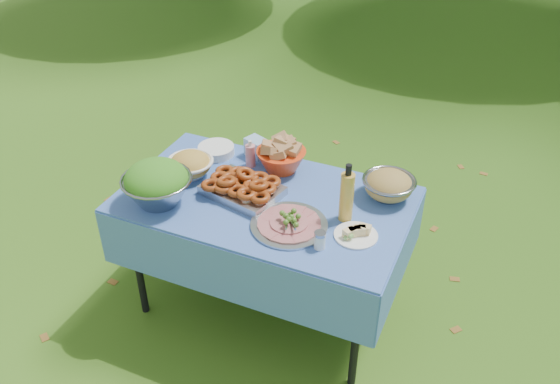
% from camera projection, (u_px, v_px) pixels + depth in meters
% --- Properties ---
extents(ground, '(80.00, 80.00, 0.00)m').
position_uv_depth(ground, '(267.00, 305.00, 3.45)').
color(ground, '#13370A').
rests_on(ground, ground).
extents(picnic_table, '(1.46, 0.86, 0.76)m').
position_uv_depth(picnic_table, '(266.00, 255.00, 3.23)').
color(picnic_table, '#7EACF2').
rests_on(picnic_table, ground).
extents(salad_bowl, '(0.40, 0.40, 0.23)m').
position_uv_depth(salad_bowl, '(157.00, 183.00, 2.92)').
color(salad_bowl, '#929499').
rests_on(salad_bowl, picnic_table).
extents(pasta_bowl_white, '(0.28, 0.28, 0.14)m').
position_uv_depth(pasta_bowl_white, '(190.00, 164.00, 3.16)').
color(pasta_bowl_white, white).
rests_on(pasta_bowl_white, picnic_table).
extents(plate_stack, '(0.21, 0.21, 0.05)m').
position_uv_depth(plate_stack, '(216.00, 150.00, 3.36)').
color(plate_stack, white).
rests_on(plate_stack, picnic_table).
extents(wipes_box, '(0.14, 0.12, 0.11)m').
position_uv_depth(wipes_box, '(256.00, 147.00, 3.33)').
color(wipes_box, '#92BDE8').
rests_on(wipes_box, picnic_table).
extents(sanitizer_bottle, '(0.07, 0.07, 0.16)m').
position_uv_depth(sanitizer_bottle, '(250.00, 153.00, 3.23)').
color(sanitizer_bottle, pink).
rests_on(sanitizer_bottle, picnic_table).
extents(bread_bowl, '(0.34, 0.34, 0.18)m').
position_uv_depth(bread_bowl, '(281.00, 155.00, 3.19)').
color(bread_bowl, '#E73F15').
rests_on(bread_bowl, picnic_table).
extents(pasta_bowl_steel, '(0.35, 0.35, 0.14)m').
position_uv_depth(pasta_bowl_steel, '(389.00, 185.00, 2.99)').
color(pasta_bowl_steel, '#929499').
rests_on(pasta_bowl_steel, picnic_table).
extents(fried_tray, '(0.43, 0.34, 0.09)m').
position_uv_depth(fried_tray, '(242.00, 187.00, 3.02)').
color(fried_tray, '#A8A7AC').
rests_on(fried_tray, picnic_table).
extents(charcuterie_platter, '(0.40, 0.40, 0.08)m').
position_uv_depth(charcuterie_platter, '(289.00, 219.00, 2.80)').
color(charcuterie_platter, '#B6BABE').
rests_on(charcuterie_platter, picnic_table).
extents(oil_bottle, '(0.08, 0.08, 0.31)m').
position_uv_depth(oil_bottle, '(347.00, 193.00, 2.79)').
color(oil_bottle, gold).
rests_on(oil_bottle, picnic_table).
extents(cheese_plate, '(0.25, 0.25, 0.06)m').
position_uv_depth(cheese_plate, '(356.00, 231.00, 2.75)').
color(cheese_plate, white).
rests_on(cheese_plate, picnic_table).
extents(shaker, '(0.07, 0.07, 0.09)m').
position_uv_depth(shaker, '(320.00, 240.00, 2.67)').
color(shaker, white).
rests_on(shaker, picnic_table).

